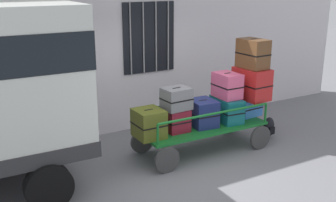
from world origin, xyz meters
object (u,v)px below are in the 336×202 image
object	(u,v)px
suitcase_right_bottom	(249,107)
suitcase_midleft_middle	(176,99)
suitcase_midleft_bottom	(176,120)
suitcase_midright_middle	(227,85)
suitcase_center_bottom	(203,113)
suitcase_midright_bottom	(227,109)
luggage_cart	(202,131)
suitcase_right_top	(253,54)
backpack	(269,127)
suitcase_left_bottom	(149,123)
suitcase_right_middle	(252,84)

from	to	relation	value
suitcase_right_bottom	suitcase_midleft_middle	bearing A→B (deg)	-179.69
suitcase_midleft_bottom	suitcase_midright_middle	world-z (taller)	suitcase_midright_middle
suitcase_center_bottom	suitcase_midright_bottom	distance (m)	0.58
suitcase_right_bottom	luggage_cart	bearing A→B (deg)	-179.33
suitcase_midleft_bottom	suitcase_right_top	world-z (taller)	suitcase_right_top
suitcase_center_bottom	backpack	distance (m)	1.71
luggage_cart	suitcase_right_bottom	size ratio (longest dim) A/B	5.03
luggage_cart	backpack	world-z (taller)	luggage_cart
suitcase_left_bottom	suitcase_midleft_middle	bearing A→B (deg)	2.67
luggage_cart	suitcase_left_bottom	size ratio (longest dim) A/B	4.78
suitcase_right_top	luggage_cart	bearing A→B (deg)	-180.00
suitcase_midleft_bottom	suitcase_center_bottom	bearing A→B (deg)	-0.23
suitcase_center_bottom	suitcase_midright_bottom	xyz separation A→B (m)	(0.58, 0.01, -0.02)
luggage_cart	suitcase_midleft_bottom	xyz separation A→B (m)	(-0.58, -0.00, 0.31)
luggage_cart	backpack	distance (m)	1.63
suitcase_midright_bottom	suitcase_left_bottom	bearing A→B (deg)	-178.84
backpack	suitcase_left_bottom	bearing A→B (deg)	178.15
suitcase_midleft_middle	suitcase_right_middle	distance (m)	1.73
suitcase_midright_bottom	suitcase_midright_middle	bearing A→B (deg)	90.00
suitcase_midright_bottom	suitcase_right_top	distance (m)	1.20
suitcase_left_bottom	suitcase_right_middle	xyz separation A→B (m)	(2.31, 0.01, 0.43)
suitcase_left_bottom	suitcase_midleft_bottom	world-z (taller)	suitcase_left_bottom
suitcase_midleft_bottom	suitcase_right_bottom	world-z (taller)	suitcase_midleft_bottom
suitcase_midright_middle	backpack	world-z (taller)	suitcase_midright_middle
suitcase_left_bottom	suitcase_midright_bottom	distance (m)	1.73
suitcase_midleft_bottom	suitcase_midright_bottom	bearing A→B (deg)	0.63
suitcase_right_middle	suitcase_right_top	distance (m)	0.60
luggage_cart	suitcase_right_top	world-z (taller)	suitcase_right_top
suitcase_left_bottom	suitcase_right_bottom	world-z (taller)	suitcase_left_bottom
suitcase_right_middle	backpack	size ratio (longest dim) A/B	1.68
suitcase_midleft_bottom	backpack	world-z (taller)	suitcase_midleft_bottom
suitcase_left_bottom	suitcase_right_top	world-z (taller)	suitcase_right_top
suitcase_center_bottom	suitcase_right_top	bearing A→B (deg)	0.13
suitcase_center_bottom	suitcase_midright_bottom	bearing A→B (deg)	1.48
luggage_cart	suitcase_midleft_bottom	bearing A→B (deg)	-179.98
suitcase_left_bottom	suitcase_midleft_middle	distance (m)	0.68
suitcase_midleft_bottom	suitcase_midleft_middle	size ratio (longest dim) A/B	0.81
suitcase_midright_bottom	suitcase_right_bottom	size ratio (longest dim) A/B	1.49
luggage_cart	suitcase_midleft_middle	size ratio (longest dim) A/B	4.94
suitcase_right_middle	suitcase_right_bottom	bearing A→B (deg)	90.00
backpack	suitcase_center_bottom	bearing A→B (deg)	176.10
suitcase_midright_bottom	suitcase_right_middle	size ratio (longest dim) A/B	1.02
suitcase_midright_middle	backpack	bearing A→B (deg)	-7.71
suitcase_midright_middle	backpack	distance (m)	1.45
suitcase_left_bottom	suitcase_center_bottom	world-z (taller)	suitcase_left_bottom
suitcase_left_bottom	suitcase_right_middle	bearing A→B (deg)	0.21
suitcase_midleft_bottom	backpack	distance (m)	2.25
suitcase_midleft_bottom	suitcase_midleft_middle	xyz separation A→B (m)	(-0.00, 0.00, 0.41)
suitcase_midright_bottom	backpack	world-z (taller)	suitcase_midright_bottom
suitcase_midleft_middle	suitcase_right_bottom	distance (m)	1.79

